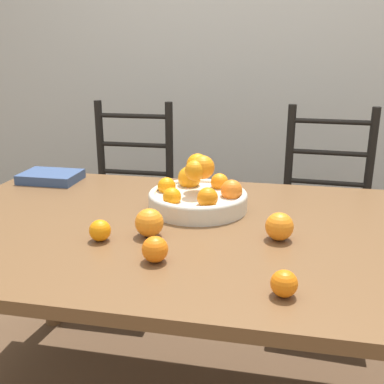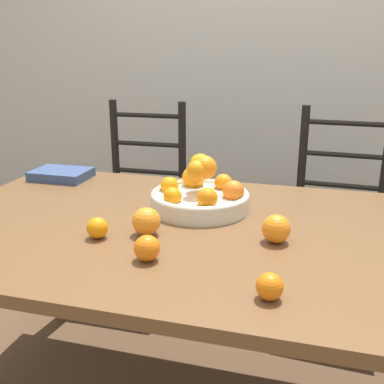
{
  "view_description": "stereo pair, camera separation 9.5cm",
  "coord_description": "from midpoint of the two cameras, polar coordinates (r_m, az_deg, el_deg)",
  "views": [
    {
      "loc": [
        0.22,
        -1.27,
        1.25
      ],
      "look_at": [
        -0.05,
        0.05,
        0.82
      ],
      "focal_mm": 42.0,
      "sensor_mm": 36.0,
      "label": 1
    },
    {
      "loc": [
        0.31,
        -1.25,
        1.25
      ],
      "look_at": [
        -0.05,
        0.05,
        0.82
      ],
      "focal_mm": 42.0,
      "sensor_mm": 36.0,
      "label": 2
    }
  ],
  "objects": [
    {
      "name": "dining_table",
      "position": [
        1.42,
        3.32,
        -7.5
      ],
      "size": [
        1.77,
        1.02,
        0.73
      ],
      "color": "brown",
      "rests_on": "ground_plane"
    },
    {
      "name": "orange_loose_1",
      "position": [
        1.16,
        -3.39,
        -7.16
      ],
      "size": [
        0.07,
        0.07,
        0.07
      ],
      "color": "orange",
      "rests_on": "dining_table"
    },
    {
      "name": "fruit_bowl",
      "position": [
        1.52,
        2.85,
        -0.26
      ],
      "size": [
        0.34,
        0.34,
        0.19
      ],
      "color": "beige",
      "rests_on": "dining_table"
    },
    {
      "name": "orange_loose_2",
      "position": [
        1.31,
        -3.76,
        -3.79
      ],
      "size": [
        0.08,
        0.08,
        0.08
      ],
      "color": "orange",
      "rests_on": "dining_table"
    },
    {
      "name": "orange_loose_4",
      "position": [
        1.29,
        12.73,
        -4.6
      ],
      "size": [
        0.08,
        0.08,
        0.08
      ],
      "color": "orange",
      "rests_on": "dining_table"
    },
    {
      "name": "orange_loose_0",
      "position": [
        1.01,
        12.55,
        -11.68
      ],
      "size": [
        0.06,
        0.06,
        0.06
      ],
      "color": "orange",
      "rests_on": "dining_table"
    },
    {
      "name": "book_stack",
      "position": [
        1.96,
        -14.94,
        2.18
      ],
      "size": [
        0.23,
        0.17,
        0.04
      ],
      "color": "#334770",
      "rests_on": "dining_table"
    },
    {
      "name": "orange_loose_3",
      "position": [
        1.31,
        -9.91,
        -4.55
      ],
      "size": [
        0.06,
        0.06,
        0.06
      ],
      "color": "orange",
      "rests_on": "dining_table"
    },
    {
      "name": "wall_back",
      "position": [
        2.83,
        10.61,
        18.35
      ],
      "size": [
        8.0,
        0.06,
        2.6
      ],
      "color": "beige",
      "rests_on": "ground_plane"
    },
    {
      "name": "chair_left",
      "position": [
        2.36,
        -5.42,
        -1.68
      ],
      "size": [
        0.42,
        0.4,
        1.0
      ],
      "rotation": [
        0.0,
        0.0,
        0.01
      ],
      "color": "black",
      "rests_on": "ground_plane"
    },
    {
      "name": "chair_right",
      "position": [
        2.22,
        19.11,
        -3.81
      ],
      "size": [
        0.44,
        0.42,
        1.0
      ],
      "rotation": [
        0.0,
        0.0,
        -0.06
      ],
      "color": "black",
      "rests_on": "ground_plane"
    }
  ]
}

